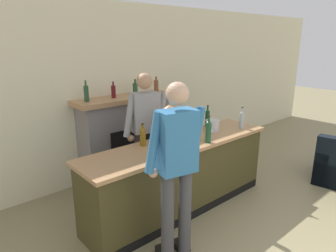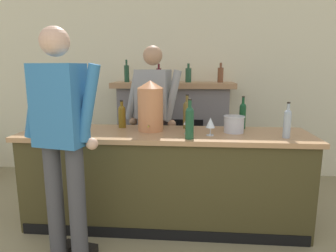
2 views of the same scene
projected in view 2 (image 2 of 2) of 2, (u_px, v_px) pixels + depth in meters
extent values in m
cube|color=beige|center=(175.00, 79.00, 4.27)|extent=(12.00, 0.07, 2.75)
cube|color=#423B1D|center=(165.00, 181.00, 2.94)|extent=(2.68, 0.61, 0.89)
cube|color=tan|center=(165.00, 134.00, 2.85)|extent=(2.75, 0.68, 0.04)
cube|color=black|center=(162.00, 235.00, 2.72)|extent=(2.62, 0.01, 0.10)
cube|color=gray|center=(173.00, 133.00, 4.16)|extent=(1.46, 0.44, 1.28)
cube|color=black|center=(172.00, 150.00, 3.97)|extent=(0.80, 0.02, 0.82)
cube|color=tan|center=(173.00, 85.00, 4.01)|extent=(1.62, 0.52, 0.07)
cylinder|color=#20462B|center=(127.00, 74.00, 4.04)|extent=(0.07, 0.07, 0.22)
cylinder|color=#20462B|center=(126.00, 63.00, 4.01)|extent=(0.03, 0.03, 0.07)
cylinder|color=#571117|center=(159.00, 75.00, 4.01)|extent=(0.07, 0.07, 0.18)
cylinder|color=#571117|center=(159.00, 66.00, 3.98)|extent=(0.03, 0.03, 0.06)
cylinder|color=#224B2F|center=(188.00, 75.00, 3.97)|extent=(0.08, 0.08, 0.19)
cylinder|color=#224B2F|center=(188.00, 66.00, 3.95)|extent=(0.03, 0.03, 0.06)
cylinder|color=brown|center=(220.00, 75.00, 3.94)|extent=(0.08, 0.08, 0.19)
cylinder|color=brown|center=(221.00, 65.00, 3.91)|extent=(0.03, 0.03, 0.06)
cylinder|color=#404043|center=(78.00, 208.00, 2.30)|extent=(0.13, 0.13, 0.97)
cylinder|color=#404043|center=(55.00, 204.00, 2.35)|extent=(0.13, 0.13, 0.97)
cube|color=black|center=(65.00, 251.00, 2.51)|extent=(0.15, 0.26, 0.07)
cube|color=teal|center=(59.00, 105.00, 2.17)|extent=(0.40, 0.29, 0.60)
cylinder|color=teal|center=(88.00, 103.00, 2.12)|extent=(0.20, 0.08, 0.57)
sphere|color=tan|center=(92.00, 144.00, 2.20)|extent=(0.09, 0.09, 0.09)
cylinder|color=teal|center=(35.00, 101.00, 2.25)|extent=(0.20, 0.08, 0.57)
sphere|color=tan|center=(40.00, 139.00, 2.33)|extent=(0.09, 0.09, 0.09)
sphere|color=tan|center=(55.00, 41.00, 2.08)|extent=(0.21, 0.21, 0.21)
cylinder|color=#3D3438|center=(146.00, 159.00, 3.48)|extent=(0.13, 0.13, 0.99)
cube|color=black|center=(144.00, 198.00, 3.51)|extent=(0.15, 0.26, 0.07)
cylinder|color=#3D3438|center=(162.00, 161.00, 3.42)|extent=(0.13, 0.13, 0.99)
cube|color=black|center=(160.00, 201.00, 3.45)|extent=(0.15, 0.26, 0.07)
cube|color=#929696|center=(153.00, 94.00, 3.30)|extent=(0.40, 0.30, 0.53)
cylinder|color=#929696|center=(133.00, 95.00, 3.36)|extent=(0.20, 0.08, 0.57)
sphere|color=tan|center=(133.00, 121.00, 3.40)|extent=(0.09, 0.09, 0.09)
cylinder|color=#929696|center=(172.00, 96.00, 3.22)|extent=(0.20, 0.08, 0.57)
sphere|color=tan|center=(172.00, 124.00, 3.26)|extent=(0.09, 0.09, 0.09)
sphere|color=tan|center=(153.00, 55.00, 3.22)|extent=(0.21, 0.21, 0.21)
cylinder|color=#D07F4E|center=(151.00, 110.00, 2.89)|extent=(0.25, 0.25, 0.41)
cone|color=#D07F4E|center=(150.00, 84.00, 2.84)|extent=(0.25, 0.25, 0.07)
cylinder|color=#B29333|center=(149.00, 126.00, 2.77)|extent=(0.02, 0.04, 0.02)
cylinder|color=silver|center=(234.00, 125.00, 2.83)|extent=(0.19, 0.19, 0.15)
cylinder|color=silver|center=(234.00, 117.00, 2.81)|extent=(0.20, 0.20, 0.01)
cylinder|color=#9EACB6|center=(287.00, 126.00, 2.61)|extent=(0.06, 0.06, 0.22)
sphere|color=#9EACB6|center=(288.00, 113.00, 2.58)|extent=(0.06, 0.06, 0.06)
cylinder|color=#9EACB6|center=(288.00, 108.00, 2.58)|extent=(0.03, 0.03, 0.08)
cylinder|color=black|center=(289.00, 103.00, 2.57)|extent=(0.03, 0.03, 0.01)
cylinder|color=brown|center=(122.00, 118.00, 3.06)|extent=(0.08, 0.08, 0.19)
sphere|color=brown|center=(122.00, 109.00, 3.04)|extent=(0.07, 0.07, 0.07)
cylinder|color=brown|center=(122.00, 105.00, 3.03)|extent=(0.03, 0.03, 0.08)
cylinder|color=black|center=(122.00, 101.00, 3.02)|extent=(0.03, 0.03, 0.01)
cylinder|color=brown|center=(187.00, 117.00, 3.01)|extent=(0.08, 0.08, 0.24)
sphere|color=brown|center=(187.00, 105.00, 2.99)|extent=(0.07, 0.07, 0.07)
cylinder|color=brown|center=(187.00, 100.00, 2.98)|extent=(0.03, 0.03, 0.09)
cylinder|color=black|center=(187.00, 95.00, 2.97)|extent=(0.03, 0.03, 0.01)
cylinder|color=#124120|center=(242.00, 117.00, 3.00)|extent=(0.06, 0.06, 0.23)
sphere|color=#124120|center=(243.00, 106.00, 2.98)|extent=(0.06, 0.06, 0.06)
cylinder|color=#124120|center=(243.00, 102.00, 2.97)|extent=(0.03, 0.03, 0.09)
cylinder|color=black|center=(243.00, 97.00, 2.96)|extent=(0.03, 0.03, 0.01)
cylinder|color=#1C4B2D|center=(190.00, 125.00, 2.57)|extent=(0.07, 0.07, 0.24)
sphere|color=#1C4B2D|center=(190.00, 111.00, 2.54)|extent=(0.07, 0.07, 0.07)
cylinder|color=#1C4B2D|center=(190.00, 106.00, 2.54)|extent=(0.03, 0.03, 0.09)
cylinder|color=black|center=(190.00, 99.00, 2.53)|extent=(0.03, 0.03, 0.01)
cylinder|color=silver|center=(188.00, 134.00, 2.78)|extent=(0.07, 0.07, 0.01)
cylinder|color=silver|center=(188.00, 129.00, 2.77)|extent=(0.01, 0.01, 0.08)
cone|color=silver|center=(188.00, 120.00, 2.75)|extent=(0.09, 0.09, 0.09)
cylinder|color=silver|center=(210.00, 135.00, 2.72)|extent=(0.07, 0.07, 0.01)
cylinder|color=silver|center=(210.00, 131.00, 2.71)|extent=(0.01, 0.01, 0.07)
cone|color=silver|center=(210.00, 123.00, 2.69)|extent=(0.08, 0.08, 0.09)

